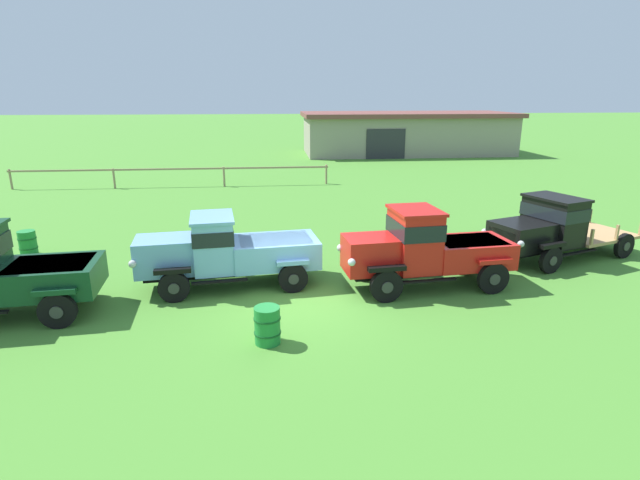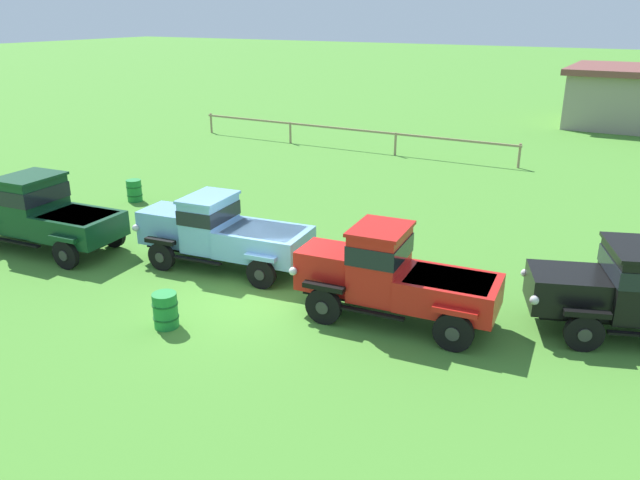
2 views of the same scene
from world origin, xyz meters
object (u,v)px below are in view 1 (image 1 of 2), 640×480
at_px(oil_drum_near_fence, 267,325).
at_px(farm_shed, 406,133).
at_px(vintage_truck_midrow_center, 424,248).
at_px(vintage_truck_far_side, 549,228).
at_px(oil_drum_beside_row, 28,243).
at_px(vintage_truck_second_in_line, 227,250).

bearing_deg(oil_drum_near_fence, farm_shed, 70.37).
distance_m(vintage_truck_midrow_center, vintage_truck_far_side, 5.09).
relative_size(farm_shed, vintage_truck_midrow_center, 3.77).
xyz_separation_m(farm_shed, oil_drum_near_fence, (-12.18, -34.16, -1.39)).
height_order(farm_shed, vintage_truck_far_side, farm_shed).
bearing_deg(oil_drum_near_fence, oil_drum_beside_row, 138.86).
height_order(farm_shed, oil_drum_near_fence, farm_shed).
bearing_deg(farm_shed, oil_drum_beside_row, -126.49).
xyz_separation_m(farm_shed, vintage_truck_far_side, (-3.20, -29.36, -0.74)).
height_order(vintage_truck_midrow_center, oil_drum_beside_row, vintage_truck_midrow_center).
height_order(vintage_truck_far_side, oil_drum_beside_row, vintage_truck_far_side).
height_order(vintage_truck_far_side, oil_drum_near_fence, vintage_truck_far_side).
relative_size(vintage_truck_far_side, oil_drum_beside_row, 6.94).
relative_size(vintage_truck_second_in_line, vintage_truck_midrow_center, 1.06).
bearing_deg(farm_shed, vintage_truck_second_in_line, -113.43).
bearing_deg(vintage_truck_far_side, vintage_truck_second_in_line, -172.63).
bearing_deg(vintage_truck_second_in_line, farm_shed, 66.57).
bearing_deg(oil_drum_near_fence, vintage_truck_far_side, 28.09).
xyz_separation_m(vintage_truck_far_side, oil_drum_near_fence, (-8.99, -4.80, -0.65)).
distance_m(farm_shed, vintage_truck_far_side, 29.55).
distance_m(vintage_truck_far_side, oil_drum_near_fence, 10.21).
relative_size(vintage_truck_midrow_center, oil_drum_near_fence, 5.84).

